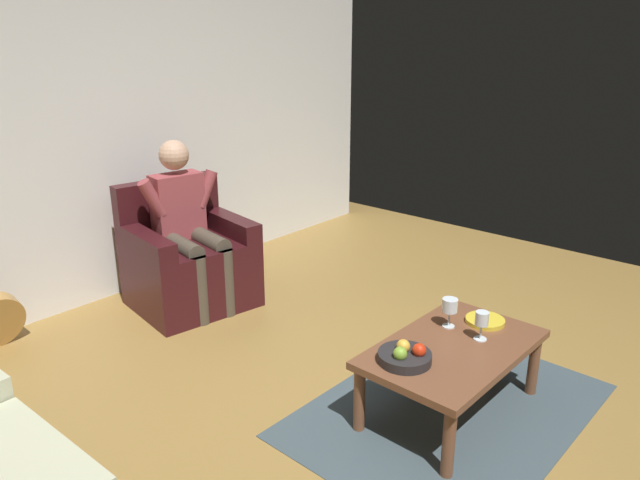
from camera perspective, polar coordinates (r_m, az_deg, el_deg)
ground_plane at (r=3.33m, az=9.06°, el=-17.24°), size 6.53×6.53×0.00m
wall_back at (r=4.76m, az=-19.69°, el=10.12°), size 5.76×0.06×2.61m
rug at (r=3.51m, az=11.96°, el=-15.29°), size 1.74×1.25×0.01m
armchair at (r=4.62m, az=-12.27°, el=-2.07°), size 0.92×0.85×0.91m
person_seated at (r=4.49m, az=-12.36°, el=1.80°), size 0.63×0.65×1.23m
coffee_table at (r=3.33m, az=12.36°, el=-10.45°), size 1.03×0.64×0.40m
wine_glass_near at (r=3.44m, az=12.09°, el=-6.17°), size 0.09×0.09×0.17m
wine_glass_far at (r=3.34m, az=14.95°, el=-7.32°), size 0.07×0.07×0.16m
fruit_bowl at (r=3.09m, az=8.01°, el=-10.71°), size 0.27×0.27×0.11m
decorative_dish at (r=3.58m, az=15.24°, el=-7.32°), size 0.22×0.22×0.02m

